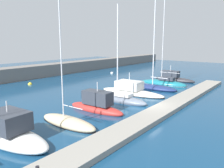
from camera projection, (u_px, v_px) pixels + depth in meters
The scene contains 13 objects.
ground_plane at pixel (149, 108), 24.71m from camera, with size 120.00×120.00×0.00m, color navy.
dock_pier at pixel (164, 109), 23.62m from camera, with size 40.23×2.39×0.44m, color gray.
breakwater_seawall at pixel (11, 74), 41.40m from camera, with size 108.00×3.52×2.43m, color slate.
motorboat_white_second at pixel (7, 132), 16.55m from camera, with size 3.29×8.56×3.26m.
sailboat_sand_third at pixel (68, 122), 19.75m from camera, with size 1.92×6.35×13.41m.
motorboat_red_fourth at pixel (96, 105), 23.68m from camera, with size 2.01×6.81×3.44m.
sailboat_slate_fifth at pixel (123, 99), 27.10m from camera, with size 1.95×6.42×11.66m.
motorboat_ivory_sixth at pixel (131, 90), 31.40m from camera, with size 3.11×9.77×3.20m.
sailboat_navy_seventh at pixel (154, 87), 34.41m from camera, with size 2.32×7.31×13.90m.
sailboat_teal_eighth at pixel (163, 83), 38.07m from camera, with size 2.95×8.04×15.42m.
motorboat_charcoal_ninth at pixel (173, 78), 41.40m from camera, with size 1.95×7.47×3.10m.
mooring_buoy_yellow at pixel (30, 84), 38.24m from camera, with size 0.68×0.68×0.68m, color yellow.
mooring_buoy_white at pixel (112, 73), 51.45m from camera, with size 0.66×0.66×0.66m, color white.
Camera 1 is at (-21.34, -11.26, 7.19)m, focal length 36.40 mm.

